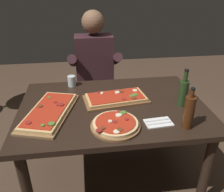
% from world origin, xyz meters
% --- Properties ---
extents(ground_plane, '(6.40, 6.40, 0.00)m').
position_xyz_m(ground_plane, '(0.00, 0.00, 0.00)').
color(ground_plane, '#4C3828').
extents(dining_table, '(1.40, 0.96, 0.74)m').
position_xyz_m(dining_table, '(0.00, 0.00, 0.64)').
color(dining_table, black).
rests_on(dining_table, ground_plane).
extents(pizza_rectangular_front, '(0.52, 0.32, 0.05)m').
position_xyz_m(pizza_rectangular_front, '(0.03, 0.07, 0.76)').
color(pizza_rectangular_front, brown).
rests_on(pizza_rectangular_front, dining_table).
extents(pizza_rectangular_left, '(0.42, 0.62, 0.05)m').
position_xyz_m(pizza_rectangular_left, '(-0.46, -0.07, 0.76)').
color(pizza_rectangular_left, olive).
rests_on(pizza_rectangular_left, dining_table).
extents(pizza_round_far, '(0.33, 0.33, 0.05)m').
position_xyz_m(pizza_round_far, '(-0.02, -0.29, 0.76)').
color(pizza_round_far, brown).
rests_on(pizza_round_far, dining_table).
extents(wine_bottle_dark, '(0.07, 0.07, 0.28)m').
position_xyz_m(wine_bottle_dark, '(0.43, -0.35, 0.86)').
color(wine_bottle_dark, '#47230F').
rests_on(wine_bottle_dark, dining_table).
extents(oil_bottle_amber, '(0.07, 0.07, 0.29)m').
position_xyz_m(oil_bottle_amber, '(0.52, -0.07, 0.85)').
color(oil_bottle_amber, '#233819').
rests_on(oil_bottle_amber, dining_table).
extents(tumbler_near_camera, '(0.07, 0.07, 0.09)m').
position_xyz_m(tumbler_near_camera, '(-0.31, 0.39, 0.79)').
color(tumbler_near_camera, silver).
rests_on(tumbler_near_camera, dining_table).
extents(napkin_cutlery_set, '(0.19, 0.12, 0.01)m').
position_xyz_m(napkin_cutlery_set, '(0.27, -0.28, 0.74)').
color(napkin_cutlery_set, white).
rests_on(napkin_cutlery_set, dining_table).
extents(diner_chair, '(0.44, 0.44, 0.87)m').
position_xyz_m(diner_chair, '(-0.09, 0.86, 0.49)').
color(diner_chair, '#3D2B1E').
rests_on(diner_chair, ground_plane).
extents(seated_diner, '(0.53, 0.41, 1.33)m').
position_xyz_m(seated_diner, '(-0.09, 0.74, 0.74)').
color(seated_diner, '#23232D').
rests_on(seated_diner, ground_plane).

